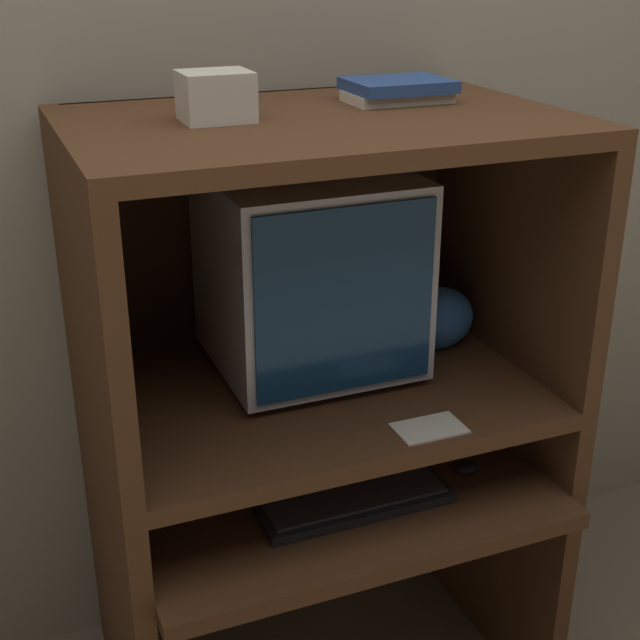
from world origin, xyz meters
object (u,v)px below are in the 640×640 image
keyboard (354,500)px  storage_box (216,96)px  snack_bag (436,318)px  book_stack (398,90)px  crt_monitor (309,271)px  mouse (467,467)px

keyboard → storage_box: storage_box is taller
snack_bag → storage_box: storage_box is taller
snack_bag → book_stack: size_ratio=0.85×
crt_monitor → book_stack: (0.20, 0.00, 0.37)m
snack_bag → book_stack: bearing=170.5°
crt_monitor → mouse: (0.27, -0.25, -0.41)m
mouse → book_stack: bearing=105.8°
book_stack → crt_monitor: bearing=-178.9°
crt_monitor → mouse: size_ratio=7.11×
keyboard → mouse: mouse is taller
book_stack → storage_box: storage_box is taller
snack_bag → storage_box: bearing=-174.9°
mouse → storage_box: bearing=158.3°
snack_bag → book_stack: book_stack is taller
keyboard → snack_bag: size_ratio=2.27×
crt_monitor → snack_bag: (0.31, -0.01, -0.15)m
keyboard → book_stack: 0.84m
crt_monitor → keyboard: (-0.01, -0.26, -0.41)m
crt_monitor → mouse: crt_monitor is taller
snack_bag → storage_box: size_ratio=1.40×
keyboard → mouse: bearing=3.5°
book_stack → mouse: bearing=-74.2°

